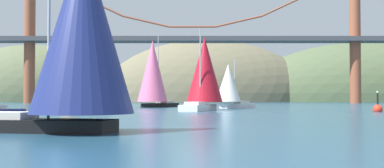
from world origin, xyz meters
The scene contains 11 objects.
ground_plane centered at (0.00, 0.00, 0.00)m, with size 360.00×360.00×0.00m, color navy.
headland_right centered at (60.00, 135.00, 0.00)m, with size 86.92×44.00×40.96m, color #4C5B3D.
headland_center centered at (5.00, 135.00, 0.00)m, with size 74.02×44.00×42.48m, color #6B664C.
headland_left centered at (-55.00, 135.00, 0.00)m, with size 65.48×44.00×38.86m, color #5B6647.
suspension_bridge centered at (0.00, 95.00, 17.39)m, with size 120.56×6.00×36.95m.
sailboat_crimson_sail centered at (1.44, 33.78, 4.85)m, with size 6.22×9.44×10.29m.
sailboat_navy_sail centered at (-5.68, -2.77, 5.05)m, with size 9.84×5.97×10.32m.
sailboat_pink_spinnaker centered at (-6.41, 49.72, 5.55)m, with size 7.39×9.96×11.80m.
sailboat_orange_sail centered at (-17.24, 39.90, 3.49)m, with size 3.34×6.20×7.32m.
sailboat_white_mainsail centered at (5.40, 43.22, 3.49)m, with size 6.86×6.21×7.32m.
channel_buoy centered at (21.25, 27.86, 0.37)m, with size 1.10×1.10×2.64m.
Camera 1 is at (-0.10, -25.81, 1.79)m, focal length 43.71 mm.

